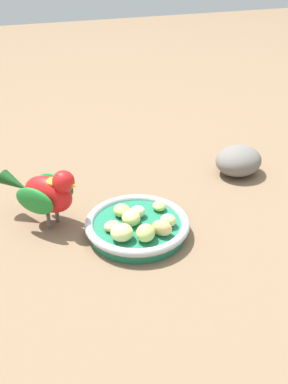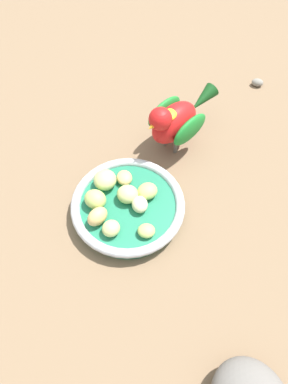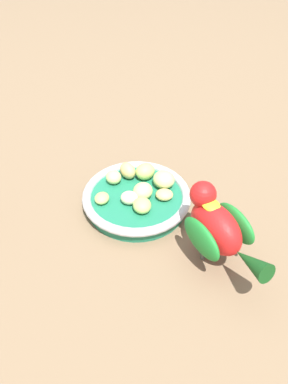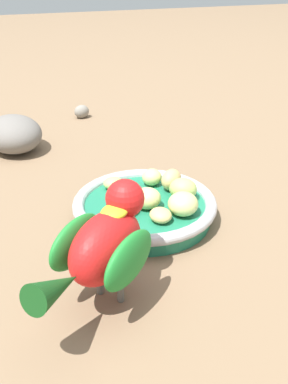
{
  "view_description": "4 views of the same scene",
  "coord_description": "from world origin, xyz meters",
  "px_view_note": "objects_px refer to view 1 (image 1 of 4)",
  "views": [
    {
      "loc": [
        0.65,
        -0.2,
        0.49
      ],
      "look_at": [
        -0.02,
        0.03,
        0.07
      ],
      "focal_mm": 43.83,
      "sensor_mm": 36.0,
      "label": 1
    },
    {
      "loc": [
        -0.02,
        0.3,
        0.52
      ],
      "look_at": [
        -0.03,
        0.01,
        0.05
      ],
      "focal_mm": 33.41,
      "sensor_mm": 36.0,
      "label": 2
    },
    {
      "loc": [
        -0.48,
        -0.13,
        0.47
      ],
      "look_at": [
        -0.01,
        -0.0,
        0.04
      ],
      "focal_mm": 37.06,
      "sensor_mm": 36.0,
      "label": 3
    },
    {
      "loc": [
        -0.15,
        -0.5,
        0.32
      ],
      "look_at": [
        -0.0,
        0.0,
        0.04
      ],
      "focal_mm": 44.62,
      "sensor_mm": 36.0,
      "label": 4
    }
  ],
  "objects_px": {
    "apple_piece_7": "(132,219)",
    "parrot": "(47,192)",
    "apple_piece_3": "(112,226)",
    "apple_piece_4": "(122,232)",
    "apple_piece_1": "(122,211)",
    "rock_large": "(239,161)",
    "apple_piece_8": "(168,220)",
    "apple_piece_2": "(146,233)",
    "apple_piece_6": "(162,228)",
    "apple_piece_0": "(137,212)",
    "feeding_bowl": "(137,226)",
    "apple_piece_5": "(159,206)"
  },
  "relations": [
    {
      "from": "feeding_bowl",
      "to": "apple_piece_3",
      "type": "distance_m",
      "value": 0.05
    },
    {
      "from": "apple_piece_5",
      "to": "apple_piece_6",
      "type": "relative_size",
      "value": 0.77
    },
    {
      "from": "apple_piece_2",
      "to": "apple_piece_5",
      "type": "xyz_separation_m",
      "value": [
        -0.08,
        0.05,
        -0.01
      ]
    },
    {
      "from": "apple_piece_7",
      "to": "parrot",
      "type": "xyz_separation_m",
      "value": [
        -0.09,
        -0.13,
        0.03
      ]
    },
    {
      "from": "apple_piece_8",
      "to": "parrot",
      "type": "relative_size",
      "value": 0.2
    },
    {
      "from": "apple_piece_2",
      "to": "apple_piece_6",
      "type": "relative_size",
      "value": 1.02
    },
    {
      "from": "apple_piece_8",
      "to": "apple_piece_0",
      "type": "bearing_deg",
      "value": -136.51
    },
    {
      "from": "apple_piece_6",
      "to": "apple_piece_8",
      "type": "distance_m",
      "value": 0.03
    },
    {
      "from": "apple_piece_3",
      "to": "apple_piece_6",
      "type": "relative_size",
      "value": 0.84
    },
    {
      "from": "apple_piece_0",
      "to": "apple_piece_5",
      "type": "distance_m",
      "value": 0.05
    },
    {
      "from": "apple_piece_0",
      "to": "apple_piece_3",
      "type": "height_order",
      "value": "apple_piece_0"
    },
    {
      "from": "apple_piece_0",
      "to": "apple_piece_8",
      "type": "height_order",
      "value": "same"
    },
    {
      "from": "apple_piece_1",
      "to": "apple_piece_0",
      "type": "bearing_deg",
      "value": 62.78
    },
    {
      "from": "feeding_bowl",
      "to": "apple_piece_4",
      "type": "distance_m",
      "value": 0.06
    },
    {
      "from": "apple_piece_7",
      "to": "apple_piece_4",
      "type": "bearing_deg",
      "value": -39.92
    },
    {
      "from": "apple_piece_0",
      "to": "apple_piece_4",
      "type": "xyz_separation_m",
      "value": [
        0.06,
        -0.05,
        0.0
      ]
    },
    {
      "from": "apple_piece_0",
      "to": "apple_piece_6",
      "type": "bearing_deg",
      "value": 18.77
    },
    {
      "from": "rock_large",
      "to": "apple_piece_8",
      "type": "bearing_deg",
      "value": -53.38
    },
    {
      "from": "apple_piece_0",
      "to": "apple_piece_1",
      "type": "distance_m",
      "value": 0.03
    },
    {
      "from": "apple_piece_8",
      "to": "apple_piece_6",
      "type": "bearing_deg",
      "value": -42.56
    },
    {
      "from": "apple_piece_0",
      "to": "rock_large",
      "type": "relative_size",
      "value": 0.28
    },
    {
      "from": "apple_piece_8",
      "to": "parrot",
      "type": "xyz_separation_m",
      "value": [
        -0.11,
        -0.19,
        0.03
      ]
    },
    {
      "from": "apple_piece_4",
      "to": "apple_piece_6",
      "type": "bearing_deg",
      "value": 82.47
    },
    {
      "from": "apple_piece_4",
      "to": "apple_piece_7",
      "type": "relative_size",
      "value": 1.1
    },
    {
      "from": "apple_piece_0",
      "to": "parrot",
      "type": "height_order",
      "value": "parrot"
    },
    {
      "from": "apple_piece_7",
      "to": "parrot",
      "type": "relative_size",
      "value": 0.25
    },
    {
      "from": "apple_piece_3",
      "to": "apple_piece_4",
      "type": "bearing_deg",
      "value": 14.19
    },
    {
      "from": "feeding_bowl",
      "to": "apple_piece_2",
      "type": "relative_size",
      "value": 5.14
    },
    {
      "from": "apple_piece_1",
      "to": "rock_large",
      "type": "xyz_separation_m",
      "value": [
        -0.12,
        0.3,
        -0.0
      ]
    },
    {
      "from": "apple_piece_4",
      "to": "rock_large",
      "type": "bearing_deg",
      "value": 120.07
    },
    {
      "from": "apple_piece_0",
      "to": "apple_piece_1",
      "type": "bearing_deg",
      "value": -117.22
    },
    {
      "from": "apple_piece_2",
      "to": "apple_piece_7",
      "type": "bearing_deg",
      "value": -170.19
    },
    {
      "from": "apple_piece_1",
      "to": "rock_large",
      "type": "bearing_deg",
      "value": 111.19
    },
    {
      "from": "apple_piece_0",
      "to": "apple_piece_8",
      "type": "relative_size",
      "value": 1.05
    },
    {
      "from": "apple_piece_3",
      "to": "apple_piece_4",
      "type": "height_order",
      "value": "apple_piece_4"
    },
    {
      "from": "apple_piece_5",
      "to": "feeding_bowl",
      "type": "bearing_deg",
      "value": -61.17
    },
    {
      "from": "apple_piece_1",
      "to": "apple_piece_2",
      "type": "height_order",
      "value": "apple_piece_2"
    },
    {
      "from": "apple_piece_6",
      "to": "apple_piece_7",
      "type": "height_order",
      "value": "same"
    },
    {
      "from": "apple_piece_8",
      "to": "apple_piece_2",
      "type": "bearing_deg",
      "value": -62.45
    },
    {
      "from": "apple_piece_3",
      "to": "feeding_bowl",
      "type": "bearing_deg",
      "value": 97.45
    },
    {
      "from": "feeding_bowl",
      "to": "apple_piece_3",
      "type": "relative_size",
      "value": 6.27
    },
    {
      "from": "feeding_bowl",
      "to": "apple_piece_6",
      "type": "distance_m",
      "value": 0.06
    },
    {
      "from": "apple_piece_6",
      "to": "apple_piece_8",
      "type": "xyz_separation_m",
      "value": [
        -0.02,
        0.02,
        -0.0
      ]
    },
    {
      "from": "apple_piece_0",
      "to": "apple_piece_3",
      "type": "relative_size",
      "value": 1.01
    },
    {
      "from": "apple_piece_6",
      "to": "parrot",
      "type": "xyz_separation_m",
      "value": [
        -0.13,
        -0.17,
        0.03
      ]
    },
    {
      "from": "apple_piece_2",
      "to": "apple_piece_0",
      "type": "bearing_deg",
      "value": 172.94
    },
    {
      "from": "apple_piece_5",
      "to": "apple_piece_6",
      "type": "bearing_deg",
      "value": -16.96
    },
    {
      "from": "apple_piece_5",
      "to": "apple_piece_8",
      "type": "height_order",
      "value": "apple_piece_8"
    },
    {
      "from": "apple_piece_7",
      "to": "apple_piece_2",
      "type": "bearing_deg",
      "value": 9.81
    },
    {
      "from": "apple_piece_4",
      "to": "apple_piece_5",
      "type": "xyz_separation_m",
      "value": [
        -0.07,
        0.09,
        -0.01
      ]
    }
  ]
}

